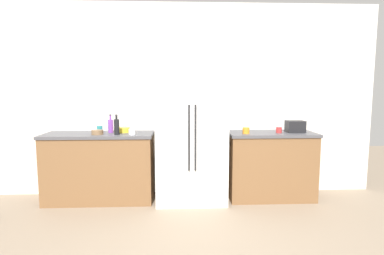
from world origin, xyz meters
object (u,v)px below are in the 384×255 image
Objects in this scene: bowl_a at (97,132)px; bowl_b at (123,130)px; bottle_b at (117,127)px; refrigerator at (191,134)px; cup_b at (279,130)px; toaster at (295,126)px; cup_c at (132,132)px; cup_a at (100,129)px; cup_d at (246,131)px; bottle_a at (111,126)px.

bowl_b reaches higher than bowl_a.
bottle_b is 0.24m from bowl_b.
cup_b is (1.20, -0.00, 0.05)m from refrigerator.
toaster reaches higher than cup_c.
cup_a is (-1.24, 0.12, 0.06)m from refrigerator.
cup_d reaches higher than bowl_b.
cup_d is 0.62× the size of bowl_a.
bottle_b is 1.46× the size of bowl_b.
toaster reaches higher than cup_b.
cup_b is at bearing -0.22° from refrigerator.
toaster is 0.71m from cup_d.
cup_c is at bearing -6.01° from bowl_a.
cup_d is 0.51× the size of bowl_b.
bottle_a reaches higher than bowl_b.
bowl_a is at bearing -148.15° from bowl_b.
cup_c is (0.47, -0.22, -0.01)m from cup_a.
cup_c is 0.60× the size of bowl_a.
bottle_a is 0.39m from cup_c.
bowl_a is (-0.14, -0.17, -0.07)m from bottle_a.
toaster is 2.60× the size of cup_d.
toaster is 2.67× the size of cup_c.
cup_c is at bearing -176.54° from toaster.
refrigerator is 7.60× the size of toaster.
cup_a reaches higher than cup_c.
bottle_a reaches higher than bowl_a.
toaster reaches higher than bowl_b.
refrigerator is 1.23m from bowl_a.
refrigerator reaches higher than bottle_a.
cup_b is at bearing 2.75° from cup_c.
bottle_b reaches higher than cup_d.
cup_a is 0.17m from bowl_a.
bottle_a is 0.16m from cup_a.
refrigerator is 0.98m from bottle_b.
cup_a is at bearing 142.51° from bottle_b.
bottle_b is 3.45× the size of cup_b.
bottle_a is (-1.09, 0.12, 0.11)m from refrigerator.
bottle_b is 0.27m from bowl_a.
bottle_b is 2.17m from cup_b.
cup_d is (1.98, -0.18, -0.01)m from cup_a.
toaster is at bearing 1.36° from refrigerator.
cup_a is 1.23× the size of cup_b.
cup_c is at bearing -172.67° from refrigerator.
cup_a is (-0.27, 0.21, -0.06)m from bottle_b.
cup_b is at bearing 2.11° from bottle_b.
refrigerator is at bearing 179.78° from cup_b.
toaster is at bearing -2.56° from bowl_b.
cup_d is 1.67m from bowl_b.
bottle_a is at bearing 145.51° from cup_c.
bottle_a is 1.37× the size of bowl_b.
bottle_a is 2.76× the size of cup_c.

